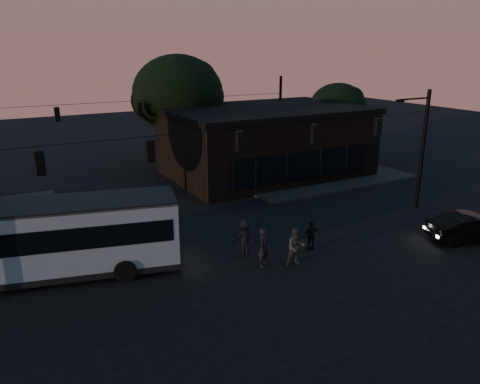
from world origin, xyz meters
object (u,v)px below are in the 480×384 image
car (473,228)px  pedestrian_a (264,248)px  bus (36,237)px  building (266,141)px  pedestrian_c (311,235)px  pedestrian_b (296,247)px  pedestrian_d (245,238)px

car → pedestrian_a: bearing=97.1°
bus → pedestrian_a: bus is taller
building → pedestrian_c: size_ratio=9.73×
car → pedestrian_a: pedestrian_a is taller
bus → pedestrian_b: bus is taller
pedestrian_c → car: bearing=165.1°
pedestrian_b → pedestrian_d: 2.65m
pedestrian_b → pedestrian_d: pedestrian_d is taller
building → pedestrian_d: bearing=-125.7°
car → building: bearing=28.6°
pedestrian_d → pedestrian_b: bearing=139.6°
building → bus: building is taller
bus → car: bus is taller
building → pedestrian_d: building is taller
building → car: (2.20, -17.23, -1.95)m
pedestrian_a → pedestrian_b: pedestrian_a is taller
building → pedestrian_c: (-5.98, -13.99, -1.92)m
building → pedestrian_a: size_ratio=8.22×
car → pedestrian_b: 10.12m
pedestrian_b → pedestrian_d: size_ratio=0.98×
pedestrian_b → pedestrian_c: (1.70, 1.05, -0.13)m
bus → pedestrian_a: bearing=-8.7°
bus → pedestrian_b: bearing=-9.1°
pedestrian_b → pedestrian_c: size_ratio=1.16×
bus → pedestrian_b: (10.72, -4.50, -1.02)m
pedestrian_a → pedestrian_d: size_ratio=1.00×
bus → pedestrian_c: bearing=-1.8°
building → pedestrian_b: bearing=-117.1°
car → pedestrian_d: 12.24m
pedestrian_c → pedestrian_d: (-3.27, 1.10, 0.14)m
pedestrian_b → pedestrian_c: bearing=47.8°
pedestrian_d → pedestrian_a: bearing=110.9°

